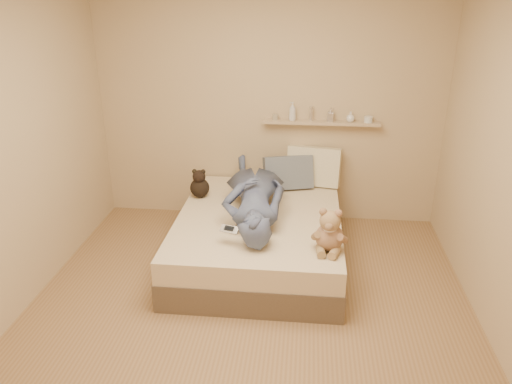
# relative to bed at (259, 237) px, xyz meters

# --- Properties ---
(room) EXTENTS (3.80, 3.80, 3.80)m
(room) POSITION_rel_bed_xyz_m (0.00, -0.93, 1.08)
(room) COLOR #8F6F4A
(room) RESTS_ON ground
(bed) EXTENTS (1.50, 1.90, 0.45)m
(bed) POSITION_rel_bed_xyz_m (0.00, 0.00, 0.00)
(bed) COLOR brown
(bed) RESTS_ON floor
(game_console) EXTENTS (0.17, 0.11, 0.05)m
(game_console) POSITION_rel_bed_xyz_m (-0.19, -0.57, 0.36)
(game_console) COLOR silver
(game_console) RESTS_ON bed
(teddy_bear) EXTENTS (0.30, 0.30, 0.37)m
(teddy_bear) POSITION_rel_bed_xyz_m (0.62, -0.59, 0.38)
(teddy_bear) COLOR #8B654C
(teddy_bear) RESTS_ON bed
(dark_plush) EXTENTS (0.19, 0.19, 0.30)m
(dark_plush) POSITION_rel_bed_xyz_m (-0.63, 0.36, 0.35)
(dark_plush) COLOR black
(dark_plush) RESTS_ON bed
(pillow_cream) EXTENTS (0.58, 0.32, 0.42)m
(pillow_cream) POSITION_rel_bed_xyz_m (0.50, 0.83, 0.43)
(pillow_cream) COLOR beige
(pillow_cream) RESTS_ON bed
(pillow_grey) EXTENTS (0.54, 0.35, 0.37)m
(pillow_grey) POSITION_rel_bed_xyz_m (0.23, 0.69, 0.40)
(pillow_grey) COLOR slate
(pillow_grey) RESTS_ON bed
(person) EXTENTS (0.73, 1.63, 0.38)m
(person) POSITION_rel_bed_xyz_m (-0.05, 0.06, 0.41)
(person) COLOR #4B5A77
(person) RESTS_ON bed
(wall_shelf) EXTENTS (1.20, 0.12, 0.03)m
(wall_shelf) POSITION_rel_bed_xyz_m (0.55, 0.91, 0.88)
(wall_shelf) COLOR tan
(wall_shelf) RESTS_ON wall_back
(shelf_bottles) EXTENTS (1.02, 0.11, 0.19)m
(shelf_bottles) POSITION_rel_bed_xyz_m (0.56, 0.91, 0.96)
(shelf_bottles) COLOR #ACA693
(shelf_bottles) RESTS_ON wall_shelf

